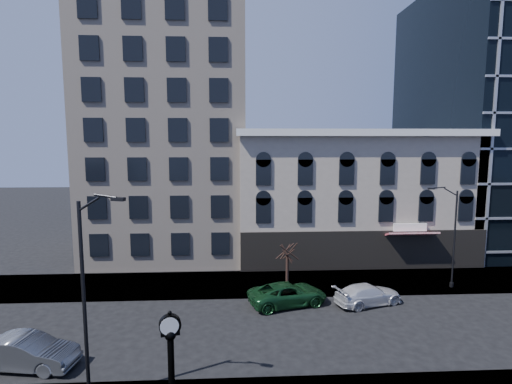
{
  "coord_description": "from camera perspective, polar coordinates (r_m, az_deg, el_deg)",
  "views": [
    {
      "loc": [
        0.59,
        -22.96,
        11.4
      ],
      "look_at": [
        2.0,
        4.0,
        8.0
      ],
      "focal_mm": 28.0,
      "sensor_mm": 36.0,
      "label": 1
    }
  ],
  "objects": [
    {
      "name": "ground",
      "position": [
        25.64,
        -4.24,
        -19.24
      ],
      "size": [
        160.0,
        160.0,
        0.0
      ],
      "primitive_type": "plane",
      "color": "black",
      "rests_on": "ground"
    },
    {
      "name": "sidewalk_far",
      "position": [
        32.98,
        -3.94,
        -12.95
      ],
      "size": [
        160.0,
        6.0,
        0.12
      ],
      "primitive_type": "cube",
      "color": "gray",
      "rests_on": "ground"
    },
    {
      "name": "cream_tower",
      "position": [
        43.11,
        -12.48,
        17.6
      ],
      "size": [
        15.9,
        15.4,
        42.5
      ],
      "color": "beige",
      "rests_on": "ground"
    },
    {
      "name": "victorian_row",
      "position": [
        40.85,
        13.25,
        -0.62
      ],
      "size": [
        22.6,
        11.19,
        12.5
      ],
      "color": "#AFA190",
      "rests_on": "ground"
    },
    {
      "name": "street_clock",
      "position": [
        18.77,
        -12.03,
        -22.84
      ],
      "size": [
        0.97,
        0.97,
        4.28
      ],
      "rotation": [
        0.0,
        0.0,
        0.23
      ],
      "color": "black",
      "rests_on": "sidewalk_near"
    },
    {
      "name": "street_lamp_near",
      "position": [
        18.06,
        -22.05,
        -6.89
      ],
      "size": [
        2.34,
        0.99,
        9.35
      ],
      "rotation": [
        0.0,
        0.0,
        -0.32
      ],
      "color": "black",
      "rests_on": "sidewalk_near"
    },
    {
      "name": "street_lamp_far",
      "position": [
        33.97,
        25.74,
        -2.38
      ],
      "size": [
        2.06,
        0.64,
        8.03
      ],
      "rotation": [
        0.0,
        0.0,
        2.94
      ],
      "color": "black",
      "rests_on": "sidewalk_far"
    },
    {
      "name": "bare_tree_far",
      "position": [
        31.37,
        4.51,
        -7.95
      ],
      "size": [
        2.41,
        2.41,
        4.13
      ],
      "color": "black",
      "rests_on": "sidewalk_far"
    },
    {
      "name": "car_near_b",
      "position": [
        24.64,
        -29.97,
        -19.22
      ],
      "size": [
        5.27,
        2.5,
        1.67
      ],
      "primitive_type": "imported",
      "rotation": [
        0.0,
        0.0,
        1.42
      ],
      "color": "#595B60",
      "rests_on": "ground"
    },
    {
      "name": "car_far_a",
      "position": [
        29.03,
        4.56,
        -14.32
      ],
      "size": [
        6.04,
        3.97,
        1.54
      ],
      "primitive_type": "imported",
      "rotation": [
        0.0,
        0.0,
        1.84
      ],
      "color": "#143F1E",
      "rests_on": "ground"
    },
    {
      "name": "car_far_b",
      "position": [
        30.09,
        15.72,
        -13.9
      ],
      "size": [
        5.3,
        3.39,
        1.43
      ],
      "primitive_type": "imported",
      "rotation": [
        0.0,
        0.0,
        1.88
      ],
      "color": "silver",
      "rests_on": "ground"
    }
  ]
}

